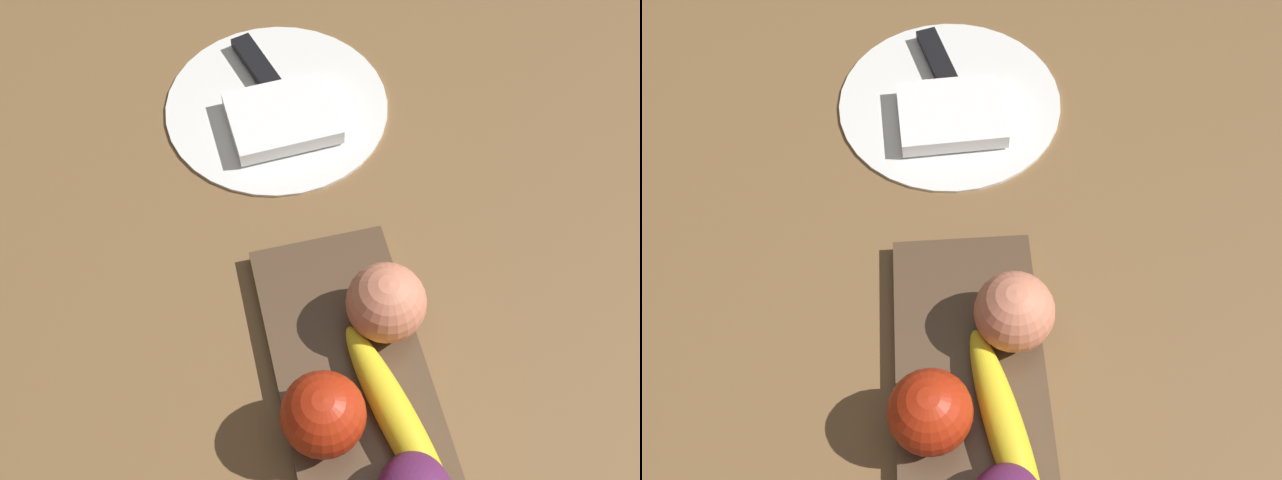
{
  "view_description": "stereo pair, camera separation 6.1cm",
  "coord_description": "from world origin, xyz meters",
  "views": [
    {
      "loc": [
        0.15,
        -0.1,
        0.64
      ],
      "look_at": [
        -0.21,
        -0.02,
        0.05
      ],
      "focal_mm": 40.85,
      "sensor_mm": 36.0,
      "label": 1
    },
    {
      "loc": [
        0.16,
        -0.04,
        0.64
      ],
      "look_at": [
        -0.21,
        -0.02,
        0.05
      ],
      "focal_mm": 40.85,
      "sensor_mm": 36.0,
      "label": 2
    }
  ],
  "objects": [
    {
      "name": "apple",
      "position": [
        -0.04,
        -0.05,
        0.05
      ],
      "size": [
        0.07,
        0.07,
        0.07
      ],
      "primitive_type": "sphere",
      "color": "#B1270F",
      "rests_on": "fruit_tray"
    },
    {
      "name": "ground_plane",
      "position": [
        0.0,
        0.0,
        0.0
      ],
      "size": [
        2.4,
        2.4,
        0.0
      ],
      "primitive_type": "plane",
      "color": "brown"
    },
    {
      "name": "dinner_plate",
      "position": [
        -0.42,
        -0.02,
        0.0
      ],
      "size": [
        0.26,
        0.26,
        0.01
      ],
      "primitive_type": "cylinder",
      "color": "white",
      "rests_on": "ground_plane"
    },
    {
      "name": "peach",
      "position": [
        -0.12,
        0.02,
        0.05
      ],
      "size": [
        0.07,
        0.07,
        0.07
      ],
      "primitive_type": "sphere",
      "color": "#D87D5E",
      "rests_on": "fruit_tray"
    },
    {
      "name": "knife",
      "position": [
        -0.47,
        -0.02,
        0.01
      ],
      "size": [
        0.18,
        0.07,
        0.01
      ],
      "rotation": [
        0.0,
        0.0,
        0.27
      ],
      "color": "silver",
      "rests_on": "dinner_plate"
    },
    {
      "name": "banana",
      "position": [
        -0.02,
        0.01,
        0.03
      ],
      "size": [
        0.2,
        0.07,
        0.03
      ],
      "primitive_type": "ellipsoid",
      "rotation": [
        0.0,
        0.0,
        0.21
      ],
      "color": "yellow",
      "rests_on": "fruit_tray"
    },
    {
      "name": "folded_napkin",
      "position": [
        -0.39,
        -0.02,
        0.02
      ],
      "size": [
        0.1,
        0.12,
        0.02
      ],
      "primitive_type": "cube",
      "rotation": [
        0.0,
        0.0,
        0.05
      ],
      "color": "white",
      "rests_on": "dinner_plate"
    }
  ]
}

